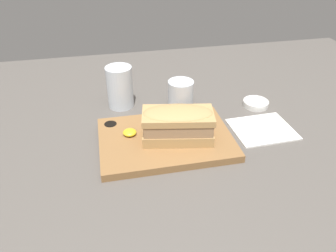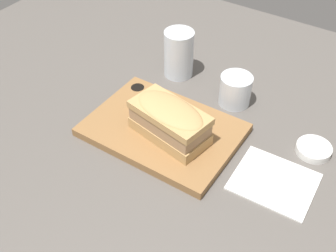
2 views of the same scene
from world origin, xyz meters
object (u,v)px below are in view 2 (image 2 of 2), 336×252
napkin (274,182)px  condiment_dish (314,149)px  water_glass (179,56)px  sandwich (170,120)px  wine_glass (235,91)px  serving_board (163,130)px

napkin → condiment_dish: condiment_dish is taller
napkin → water_glass: bearing=149.6°
water_glass → condiment_dish: 40.32cm
condiment_dish → water_glass: bearing=167.7°
water_glass → napkin: water_glass is taller
water_glass → condiment_dish: water_glass is taller
sandwich → napkin: (23.58, 1.72, -6.20)cm
sandwich → condiment_dish: 31.14cm
sandwich → water_glass: (-11.92, 22.53, -1.09)cm
water_glass → condiment_dish: (39.16, -8.51, -4.46)cm
wine_glass → condiment_dish: wine_glass is taller
condiment_dish → serving_board: bearing=-157.4°
napkin → condiment_dish: bearing=73.4°
napkin → sandwich: bearing=-175.8°
water_glass → napkin: 41.46cm
serving_board → sandwich: 6.30cm
serving_board → water_glass: 23.31cm
wine_glass → condiment_dish: size_ratio=1.02×
wine_glass → serving_board: bearing=-114.7°
serving_board → napkin: (26.40, 0.22, -0.77)cm
water_glass → napkin: (35.50, -20.81, -5.10)cm
water_glass → condiment_dish: size_ratio=1.65×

